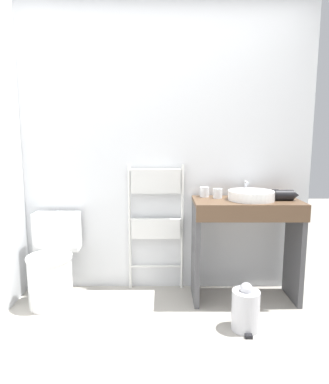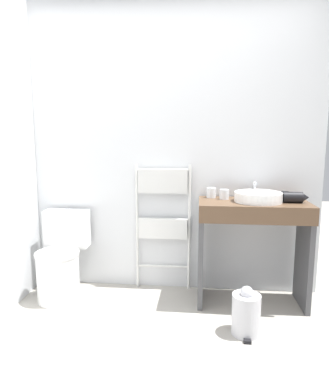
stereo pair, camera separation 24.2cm
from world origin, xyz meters
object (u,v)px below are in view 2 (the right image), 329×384
Objects in this scene: towel_radiator at (163,208)px; cup_near_wall at (211,193)px; trash_bin at (246,313)px; toilet at (61,262)px; sink_basin at (258,197)px; cup_near_edge at (224,194)px; hair_dryer at (294,197)px.

towel_radiator is 13.20× the size of cup_near_wall.
trash_bin is (0.66, -0.67, -0.60)m from towel_radiator.
toilet is 1.00m from towel_radiator.
trash_bin is (-0.13, -0.48, -0.75)m from sink_basin.
cup_near_edge reaches higher than toilet.
towel_radiator reaches higher than toilet.
towel_radiator reaches higher than trash_bin.
trash_bin is at bearing -69.26° from cup_near_wall.
cup_near_wall is 0.43× the size of hair_dryer.
cup_near_edge is (1.39, 0.13, 0.59)m from toilet.
trash_bin is (0.13, -0.56, -0.75)m from cup_near_edge.
hair_dryer is (0.64, -0.15, 0.00)m from cup_near_wall.
toilet is 1.43m from cup_near_wall.
cup_near_wall is at bearing 110.74° from trash_bin.
cup_near_edge is (-0.26, 0.09, -0.00)m from sink_basin.
sink_basin is 0.40m from cup_near_wall.
toilet reaches higher than trash_bin.
trash_bin is at bearing -105.20° from sink_basin.
cup_near_wall is (1.28, 0.19, 0.60)m from toilet.
hair_dryer is 0.57× the size of trash_bin.
cup_near_edge is 0.41× the size of hair_dryer.
towel_radiator is 0.83m from sink_basin.
hair_dryer is at bearing -13.37° from cup_near_wall.
towel_radiator reaches higher than cup_near_edge.
hair_dryer is (0.27, -0.00, 0.00)m from sink_basin.
towel_radiator is 1.11m from trash_bin.
toilet is 8.57× the size of cup_near_wall.
toilet is 1.59m from trash_bin.
towel_radiator is at bearing 134.44° from trash_bin.
sink_basin is 0.27m from hair_dryer.
hair_dryer reaches higher than trash_bin.
cup_near_edge is at bearing 161.52° from sink_basin.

